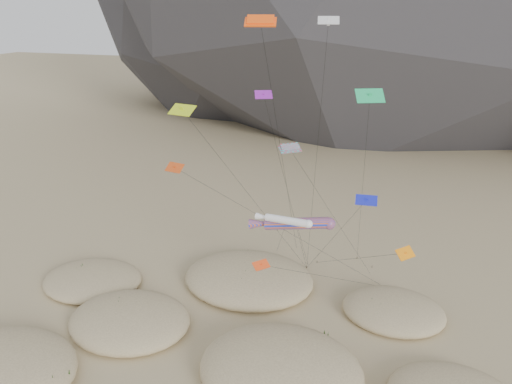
% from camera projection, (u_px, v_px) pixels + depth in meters
% --- Properties ---
extents(ground, '(500.00, 500.00, 0.00)m').
position_uv_depth(ground, '(221.00, 382.00, 43.54)').
color(ground, '#CCB789').
rests_on(ground, ground).
extents(dunes, '(51.35, 39.21, 4.23)m').
position_uv_depth(dunes, '(215.00, 351.00, 46.25)').
color(dunes, '#CCB789').
rests_on(dunes, ground).
extents(dune_grass, '(43.74, 26.66, 1.46)m').
position_uv_depth(dune_grass, '(226.00, 352.00, 46.09)').
color(dune_grass, black).
rests_on(dune_grass, ground).
extents(kite_stakes, '(19.56, 7.17, 0.30)m').
position_uv_depth(kite_stakes, '(308.00, 265.00, 62.73)').
color(kite_stakes, '#3F2D1E').
rests_on(kite_stakes, ground).
extents(rainbow_tube_kite, '(8.76, 11.35, 11.17)m').
position_uv_depth(rainbow_tube_kite, '(294.00, 224.00, 50.23)').
color(rainbow_tube_kite, orange).
rests_on(rainbow_tube_kite, ground).
extents(white_tube_kite, '(7.66, 15.38, 11.88)m').
position_uv_depth(white_tube_kite, '(285.00, 220.00, 48.42)').
color(white_tube_kite, white).
rests_on(white_tube_kite, ground).
extents(orange_parafoil, '(2.91, 16.83, 30.09)m').
position_uv_depth(orange_parafoil, '(261.00, 25.00, 43.13)').
color(orange_parafoil, '#FF4D0D').
rests_on(orange_parafoil, ground).
extents(multi_parafoil, '(8.49, 13.26, 18.91)m').
position_uv_depth(multi_parafoil, '(292.00, 151.00, 46.09)').
color(multi_parafoil, red).
rests_on(multi_parafoil, ground).
extents(delta_kites, '(24.09, 19.69, 29.87)m').
position_uv_depth(delta_kites, '(293.00, 146.00, 46.50)').
color(delta_kites, purple).
rests_on(delta_kites, ground).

